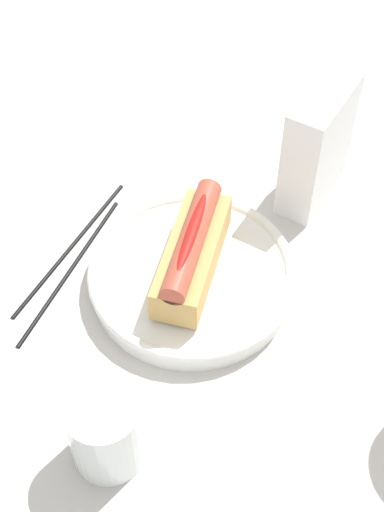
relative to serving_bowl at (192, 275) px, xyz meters
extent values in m
plane|color=beige|center=(-0.02, -0.01, -0.02)|extent=(2.40, 2.40, 0.00)
cylinder|color=white|center=(0.00, 0.00, 0.00)|extent=(0.22, 0.22, 0.02)
torus|color=white|center=(0.00, 0.00, 0.01)|extent=(0.23, 0.23, 0.01)
cube|color=tan|center=(0.00, 0.00, 0.03)|extent=(0.15, 0.05, 0.04)
cylinder|color=#B24C38|center=(0.00, 0.00, 0.06)|extent=(0.15, 0.03, 0.03)
ellipsoid|color=red|center=(0.00, 0.00, 0.07)|extent=(0.11, 0.01, 0.01)
cylinder|color=white|center=(0.21, -0.02, 0.03)|extent=(0.07, 0.07, 0.09)
cylinder|color=silver|center=(0.21, -0.02, 0.01)|extent=(0.06, 0.06, 0.05)
cube|color=white|center=(-0.17, 0.10, 0.06)|extent=(0.12, 0.07, 0.15)
cylinder|color=black|center=(0.02, -0.14, -0.01)|extent=(0.22, 0.03, 0.01)
cylinder|color=black|center=(-0.01, -0.15, -0.01)|extent=(0.22, 0.05, 0.01)
camera|label=1|loc=(0.47, 0.14, 0.65)|focal=52.59mm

